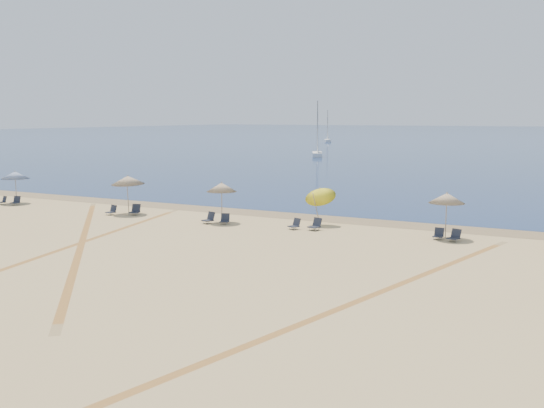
{
  "coord_description": "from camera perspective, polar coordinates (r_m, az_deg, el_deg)",
  "views": [
    {
      "loc": [
        16.57,
        -12.6,
        6.48
      ],
      "look_at": [
        0.0,
        20.0,
        1.3
      ],
      "focal_mm": 40.97,
      "sensor_mm": 36.0,
      "label": 1
    }
  ],
  "objects": [
    {
      "name": "chair_0",
      "position": [
        50.18,
        -23.49,
        0.27
      ],
      "size": [
        0.63,
        0.69,
        0.6
      ],
      "rotation": [
        0.0,
        0.0,
        -0.27
      ],
      "color": "black",
      "rests_on": "ground"
    },
    {
      "name": "chair_8",
      "position": [
        34.17,
        15.06,
        -2.7
      ],
      "size": [
        0.52,
        0.6,
        0.6
      ],
      "rotation": [
        0.0,
        0.0,
        -0.04
      ],
      "color": "black",
      "rests_on": "ground"
    },
    {
      "name": "chair_6",
      "position": [
        35.96,
        2.13,
        -1.88
      ],
      "size": [
        0.71,
        0.76,
        0.63
      ],
      "rotation": [
        0.0,
        0.0,
        -0.38
      ],
      "color": "black",
      "rests_on": "ground"
    },
    {
      "name": "umbrella_1",
      "position": [
        42.55,
        -13.11,
        2.15
      ],
      "size": [
        2.21,
        2.24,
        2.6
      ],
      "color": "gray",
      "rests_on": "ground"
    },
    {
      "name": "umbrella_0",
      "position": [
        50.37,
        -22.53,
        2.46
      ],
      "size": [
        2.09,
        2.09,
        2.45
      ],
      "color": "gray",
      "rests_on": "ground"
    },
    {
      "name": "chair_1",
      "position": [
        49.5,
        -22.47,
        0.25
      ],
      "size": [
        0.66,
        0.73,
        0.64
      ],
      "rotation": [
        0.0,
        0.0,
        0.24
      ],
      "color": "black",
      "rests_on": "ground"
    },
    {
      "name": "umbrella_4",
      "position": [
        34.37,
        15.76,
        0.52
      ],
      "size": [
        1.93,
        1.93,
        2.49
      ],
      "color": "gray",
      "rests_on": "ground"
    },
    {
      "name": "wet_sand",
      "position": [
        40.7,
        2.55,
        -1.1
      ],
      "size": [
        500.0,
        500.0,
        0.0
      ],
      "primitive_type": "plane",
      "color": "olive",
      "rests_on": "ground"
    },
    {
      "name": "umbrella_2",
      "position": [
        38.21,
        -4.65,
        1.55
      ],
      "size": [
        1.86,
        1.86,
        2.5
      ],
      "color": "gray",
      "rests_on": "ground"
    },
    {
      "name": "chair_9",
      "position": [
        33.79,
        16.44,
        -2.84
      ],
      "size": [
        0.72,
        0.77,
        0.65
      ],
      "rotation": [
        0.0,
        0.0,
        -0.36
      ],
      "color": "black",
      "rests_on": "ground"
    },
    {
      "name": "chair_2",
      "position": [
        42.55,
        -14.49,
        -0.58
      ],
      "size": [
        0.61,
        0.68,
        0.63
      ],
      "rotation": [
        0.0,
        0.0,
        -0.15
      ],
      "color": "black",
      "rests_on": "ground"
    },
    {
      "name": "sailboat_1",
      "position": [
        101.76,
        4.21,
        5.92
      ],
      "size": [
        3.81,
        6.13,
        8.97
      ],
      "rotation": [
        0.0,
        0.0,
        0.41
      ],
      "color": "white",
      "rests_on": "ocean"
    },
    {
      "name": "umbrella_3",
      "position": [
        37.21,
        4.4,
        1.0
      ],
      "size": [
        1.87,
        2.03,
        2.62
      ],
      "color": "gray",
      "rests_on": "ground"
    },
    {
      "name": "chair_3",
      "position": [
        42.06,
        -12.45,
        -0.56
      ],
      "size": [
        0.73,
        0.81,
        0.71
      ],
      "rotation": [
        0.0,
        0.0,
        0.24
      ],
      "color": "black",
      "rests_on": "ground"
    },
    {
      "name": "chair_7",
      "position": [
        35.71,
        4.02,
        -1.91
      ],
      "size": [
        0.76,
        0.83,
        0.7
      ],
      "rotation": [
        0.0,
        0.0,
        -0.33
      ],
      "color": "black",
      "rests_on": "ground"
    },
    {
      "name": "ocean",
      "position": [
        238.26,
        23.08,
        5.86
      ],
      "size": [
        500.0,
        500.0,
        0.0
      ],
      "primitive_type": "plane",
      "color": "#0C2151",
      "rests_on": "ground"
    },
    {
      "name": "sailboat_0",
      "position": [
        160.77,
        5.13,
        6.59
      ],
      "size": [
        3.71,
        5.42,
        8.04
      ],
      "rotation": [
        0.0,
        0.0,
        0.48
      ],
      "color": "white",
      "rests_on": "ocean"
    },
    {
      "name": "tire_tracks",
      "position": [
        28.51,
        -12.17,
        -5.25
      ],
      "size": [
        53.44,
        41.91,
        0.0
      ],
      "color": "tan",
      "rests_on": "ground"
    },
    {
      "name": "chair_4",
      "position": [
        38.06,
        -5.79,
        -1.32
      ],
      "size": [
        0.75,
        0.82,
        0.69
      ],
      "rotation": [
        0.0,
        0.0,
        -0.31
      ],
      "color": "black",
      "rests_on": "ground"
    },
    {
      "name": "chair_5",
      "position": [
        37.73,
        -4.35,
        -1.42
      ],
      "size": [
        0.7,
        0.76,
        0.63
      ],
      "rotation": [
        0.0,
        0.0,
        0.36
      ],
      "color": "black",
      "rests_on": "ground"
    }
  ]
}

